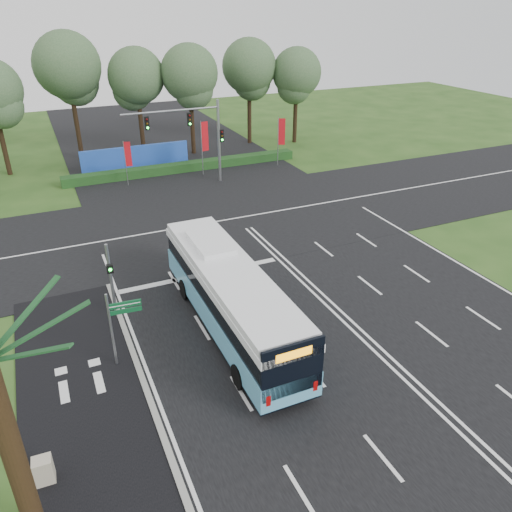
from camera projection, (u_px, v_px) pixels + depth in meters
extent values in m
plane|color=#264818|center=(319.00, 299.00, 26.81)|extent=(120.00, 120.00, 0.00)
cube|color=black|center=(319.00, 298.00, 26.80)|extent=(20.00, 120.00, 0.04)
cube|color=black|center=(235.00, 219.00, 36.53)|extent=(120.00, 14.00, 0.05)
cube|color=black|center=(85.00, 404.00, 19.83)|extent=(5.00, 18.00, 0.06)
cube|color=gray|center=(145.00, 386.00, 20.69)|extent=(0.25, 18.00, 0.12)
cube|color=#5AACD2|center=(231.00, 309.00, 23.91)|extent=(2.65, 12.66, 1.16)
cube|color=black|center=(231.00, 318.00, 24.15)|extent=(2.63, 12.60, 0.32)
cube|color=black|center=(230.00, 290.00, 23.42)|extent=(2.55, 12.47, 1.00)
cube|color=white|center=(230.00, 278.00, 23.13)|extent=(2.65, 12.66, 0.37)
cube|color=white|center=(230.00, 271.00, 22.96)|extent=(2.60, 12.15, 0.37)
cube|color=white|center=(210.00, 242.00, 24.96)|extent=(1.69, 3.17, 0.26)
cube|color=black|center=(293.00, 369.00, 18.32)|extent=(2.56, 0.12, 2.32)
cube|color=orange|center=(294.00, 354.00, 17.95)|extent=(1.48, 0.06, 0.37)
cylinder|color=black|center=(185.00, 289.00, 26.63)|extent=(0.30, 1.10, 1.10)
cylinder|color=black|center=(228.00, 280.00, 27.53)|extent=(0.30, 1.10, 1.10)
cylinder|color=black|center=(239.00, 377.00, 20.47)|extent=(0.30, 1.10, 1.10)
cylinder|color=black|center=(292.00, 361.00, 21.38)|extent=(0.30, 1.10, 1.10)
cylinder|color=gray|center=(111.00, 280.00, 24.68)|extent=(0.16, 0.16, 3.93)
cube|color=black|center=(110.00, 269.00, 24.19)|extent=(0.33, 0.23, 0.45)
sphere|color=#19F233|center=(110.00, 270.00, 24.11)|extent=(0.16, 0.16, 0.16)
cylinder|color=gray|center=(112.00, 331.00, 21.16)|extent=(0.11, 0.11, 3.63)
cube|color=#0D4924|center=(125.00, 304.00, 20.82)|extent=(1.36, 0.17, 0.27)
cube|color=#0D4924|center=(126.00, 311.00, 20.97)|extent=(1.36, 0.17, 0.20)
cube|color=white|center=(125.00, 305.00, 20.79)|extent=(1.27, 0.11, 0.04)
cube|color=#B8AD94|center=(44.00, 471.00, 16.43)|extent=(0.64, 0.54, 1.03)
cylinder|color=gray|center=(126.00, 164.00, 42.13)|extent=(0.06, 0.06, 3.89)
cube|color=red|center=(128.00, 154.00, 41.80)|extent=(0.52, 0.15, 2.08)
cylinder|color=gray|center=(202.00, 148.00, 44.65)|extent=(0.08, 0.08, 4.86)
cube|color=red|center=(205.00, 136.00, 44.35)|extent=(0.65, 0.14, 2.59)
cylinder|color=gray|center=(278.00, 142.00, 47.13)|extent=(0.07, 0.07, 4.60)
cube|color=red|center=(282.00, 132.00, 46.70)|extent=(0.58, 0.27, 2.45)
cylinder|color=#382614|center=(11.00, 448.00, 13.41)|extent=(0.60, 0.60, 7.20)
cylinder|color=gray|center=(219.00, 142.00, 42.55)|extent=(0.24, 0.24, 7.00)
cylinder|color=gray|center=(171.00, 111.00, 39.77)|extent=(8.00, 0.16, 0.16)
cube|color=black|center=(189.00, 119.00, 40.68)|extent=(0.32, 0.28, 1.05)
cube|color=black|center=(147.00, 123.00, 39.41)|extent=(0.32, 0.28, 1.05)
cube|color=black|center=(222.00, 136.00, 42.41)|extent=(0.32, 0.28, 1.05)
cube|color=#173C15|center=(185.00, 167.00, 46.50)|extent=(22.00, 1.20, 0.80)
cube|color=blue|center=(136.00, 158.00, 46.75)|extent=(10.00, 0.30, 2.20)
cylinder|color=black|center=(1.00, 136.00, 44.17)|extent=(0.44, 0.44, 7.13)
cylinder|color=black|center=(75.00, 116.00, 48.50)|extent=(0.44, 0.44, 8.42)
sphere|color=#335330|center=(67.00, 65.00, 46.36)|extent=(6.20, 6.20, 6.20)
cylinder|color=black|center=(141.00, 119.00, 49.91)|extent=(0.44, 0.44, 7.36)
sphere|color=#335330|center=(136.00, 76.00, 48.04)|extent=(5.43, 5.43, 5.43)
cylinder|color=black|center=(192.00, 117.00, 50.28)|extent=(0.44, 0.44, 7.55)
sphere|color=#335330|center=(189.00, 73.00, 48.36)|extent=(5.56, 5.56, 5.56)
cylinder|color=black|center=(249.00, 108.00, 54.03)|extent=(0.44, 0.44, 7.70)
sphere|color=#335330|center=(249.00, 66.00, 52.08)|extent=(5.67, 5.67, 5.67)
cylinder|color=black|center=(295.00, 110.00, 54.54)|extent=(0.44, 0.44, 7.06)
sphere|color=#335330|center=(297.00, 72.00, 52.74)|extent=(5.20, 5.20, 5.20)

